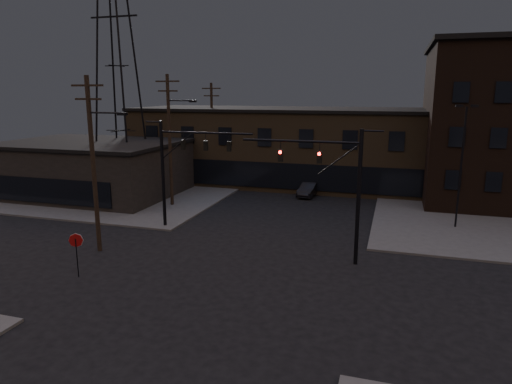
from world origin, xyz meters
TOP-DOWN VIEW (x-y plane):
  - ground at (0.00, 0.00)m, footprint 140.00×140.00m
  - sidewalk_nw at (-22.00, 22.00)m, footprint 30.00×30.00m
  - building_row at (0.00, 28.00)m, footprint 40.00×12.00m
  - building_left at (-20.00, 16.00)m, footprint 16.00×12.00m
  - traffic_signal_near at (5.36, 4.50)m, footprint 7.12×0.24m
  - traffic_signal_far at (-6.72, 8.00)m, footprint 7.12×0.24m
  - stop_sign at (-8.00, -1.99)m, footprint 0.72×0.33m
  - utility_pole_near at (-9.43, 2.00)m, footprint 3.70×0.28m
  - utility_pole_mid at (-10.44, 14.00)m, footprint 3.70×0.28m
  - utility_pole_far at (-11.50, 26.00)m, footprint 2.20×0.28m
  - transmission_tower at (-18.00, 18.00)m, footprint 7.00×7.00m
  - lot_light_a at (13.00, 14.00)m, footprint 1.50×0.28m
  - parked_car_lot_a at (17.54, 21.92)m, footprint 5.04×2.92m
  - car_crossing at (0.47, 21.61)m, footprint 1.84×4.17m

SIDE VIEW (x-z plane):
  - ground at x=0.00m, z-range 0.00..0.00m
  - sidewalk_nw at x=-22.00m, z-range 0.00..0.15m
  - car_crossing at x=0.47m, z-range 0.00..1.33m
  - parked_car_lot_a at x=17.54m, z-range 0.15..1.76m
  - stop_sign at x=-8.00m, z-range 0.60..3.08m
  - building_left at x=-20.00m, z-range 0.00..5.00m
  - building_row at x=0.00m, z-range 0.00..8.00m
  - traffic_signal_near at x=5.36m, z-range 0.93..8.93m
  - traffic_signal_far at x=-6.72m, z-range 1.01..9.01m
  - lot_light_a at x=13.00m, z-range 0.94..10.08m
  - utility_pole_far at x=-11.50m, z-range 0.28..11.28m
  - utility_pole_near at x=-9.43m, z-range 0.37..11.37m
  - utility_pole_mid at x=-10.44m, z-range 0.38..11.88m
  - transmission_tower at x=-18.00m, z-range 0.00..25.00m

